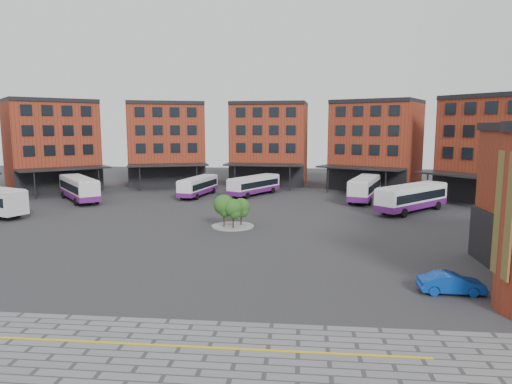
# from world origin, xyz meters

# --- Properties ---
(ground) EXTENTS (160.00, 160.00, 0.00)m
(ground) POSITION_xyz_m (0.00, 0.00, 0.00)
(ground) COLOR #28282B
(ground) RESTS_ON ground
(yellow_line) EXTENTS (26.00, 0.15, 0.02)m
(yellow_line) POSITION_xyz_m (2.00, -14.00, 0.03)
(yellow_line) COLOR gold
(yellow_line) RESTS_ON paving_zone
(main_building) EXTENTS (94.14, 42.48, 14.60)m
(main_building) POSITION_xyz_m (-4.77, 38.25, 7.23)
(main_building) COLOR maroon
(main_building) RESTS_ON ground
(tree_island) EXTENTS (4.40, 4.40, 3.45)m
(tree_island) POSITION_xyz_m (2.00, 11.62, 1.95)
(tree_island) COLOR gray
(tree_island) RESTS_ON ground
(bus_b) EXTENTS (9.69, 10.82, 3.34)m
(bus_b) POSITION_xyz_m (-21.73, 26.18, 1.81)
(bus_b) COLOR silver
(bus_b) RESTS_ON ground
(bus_c) EXTENTS (4.13, 10.34, 2.84)m
(bus_c) POSITION_xyz_m (-6.19, 32.14, 1.54)
(bus_c) COLOR silver
(bus_c) RESTS_ON ground
(bus_d) EXTENTS (7.25, 10.10, 2.90)m
(bus_d) POSITION_xyz_m (2.00, 33.85, 1.57)
(bus_d) COLOR white
(bus_d) RESTS_ON ground
(bus_e) EXTENTS (6.08, 12.03, 3.31)m
(bus_e) POSITION_xyz_m (17.93, 30.52, 1.80)
(bus_e) COLOR silver
(bus_e) RESTS_ON ground
(bus_f) EXTENTS (10.15, 10.32, 3.32)m
(bus_f) POSITION_xyz_m (22.43, 22.30, 1.80)
(bus_f) COLOR white
(bus_f) RESTS_ON ground
(blue_car) EXTENTS (4.00, 1.45, 1.31)m
(blue_car) POSITION_xyz_m (18.38, -5.52, 0.66)
(blue_car) COLOR #0C399D
(blue_car) RESTS_ON ground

